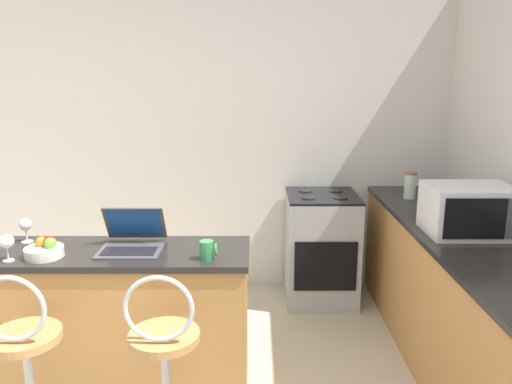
{
  "coord_description": "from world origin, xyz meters",
  "views": [
    {
      "loc": [
        0.44,
        -1.79,
        1.86
      ],
      "look_at": [
        0.43,
        1.81,
        1.01
      ],
      "focal_mm": 35.0,
      "sensor_mm": 36.0,
      "label": 1
    }
  ],
  "objects_px": {
    "stove_range": "(322,248)",
    "wine_glass_short": "(27,225)",
    "storage_jar": "(411,185)",
    "mug_green": "(209,250)",
    "bar_stool_far": "(167,373)",
    "laptop": "(133,238)",
    "microwave": "(470,210)",
    "wine_glass_tall": "(8,242)",
    "fruit_bowl": "(46,249)",
    "mug_white": "(445,190)",
    "bar_stool_near": "(28,373)"
  },
  "relations": [
    {
      "from": "storage_jar",
      "to": "laptop",
      "type": "bearing_deg",
      "value": -148.59
    },
    {
      "from": "bar_stool_far",
      "to": "mug_green",
      "type": "distance_m",
      "value": 0.63
    },
    {
      "from": "microwave",
      "to": "wine_glass_tall",
      "type": "xyz_separation_m",
      "value": [
        -2.59,
        -0.46,
        -0.05
      ]
    },
    {
      "from": "laptop",
      "to": "microwave",
      "type": "height_order",
      "value": "microwave"
    },
    {
      "from": "bar_stool_near",
      "to": "laptop",
      "type": "bearing_deg",
      "value": 53.1
    },
    {
      "from": "storage_jar",
      "to": "fruit_bowl",
      "type": "height_order",
      "value": "storage_jar"
    },
    {
      "from": "wine_glass_short",
      "to": "mug_white",
      "type": "distance_m",
      "value": 3.06
    },
    {
      "from": "stove_range",
      "to": "mug_green",
      "type": "bearing_deg",
      "value": -118.67
    },
    {
      "from": "stove_range",
      "to": "wine_glass_short",
      "type": "distance_m",
      "value": 2.28
    },
    {
      "from": "stove_range",
      "to": "mug_white",
      "type": "height_order",
      "value": "mug_white"
    },
    {
      "from": "mug_white",
      "to": "mug_green",
      "type": "bearing_deg",
      "value": -141.29
    },
    {
      "from": "wine_glass_short",
      "to": "laptop",
      "type": "bearing_deg",
      "value": -9.07
    },
    {
      "from": "microwave",
      "to": "mug_white",
      "type": "xyz_separation_m",
      "value": [
        0.21,
        0.97,
        -0.1
      ]
    },
    {
      "from": "laptop",
      "to": "storage_jar",
      "type": "height_order",
      "value": "laptop"
    },
    {
      "from": "bar_stool_far",
      "to": "wine_glass_short",
      "type": "xyz_separation_m",
      "value": [
        -0.9,
        0.64,
        0.54
      ]
    },
    {
      "from": "wine_glass_tall",
      "to": "fruit_bowl",
      "type": "relative_size",
      "value": 0.73
    },
    {
      "from": "bar_stool_near",
      "to": "stove_range",
      "type": "height_order",
      "value": "bar_stool_near"
    },
    {
      "from": "bar_stool_far",
      "to": "wine_glass_short",
      "type": "height_order",
      "value": "wine_glass_short"
    },
    {
      "from": "bar_stool_near",
      "to": "bar_stool_far",
      "type": "xyz_separation_m",
      "value": [
        0.67,
        0.0,
        0.0
      ]
    },
    {
      "from": "wine_glass_tall",
      "to": "mug_white",
      "type": "distance_m",
      "value": 3.15
    },
    {
      "from": "stove_range",
      "to": "storage_jar",
      "type": "xyz_separation_m",
      "value": [
        0.67,
        -0.12,
        0.56
      ]
    },
    {
      "from": "wine_glass_short",
      "to": "fruit_bowl",
      "type": "bearing_deg",
      "value": -49.18
    },
    {
      "from": "microwave",
      "to": "stove_range",
      "type": "distance_m",
      "value": 1.4
    },
    {
      "from": "mug_white",
      "to": "fruit_bowl",
      "type": "bearing_deg",
      "value": -152.5
    },
    {
      "from": "laptop",
      "to": "wine_glass_short",
      "type": "xyz_separation_m",
      "value": [
        -0.64,
        0.1,
        0.04
      ]
    },
    {
      "from": "wine_glass_tall",
      "to": "mug_white",
      "type": "xyz_separation_m",
      "value": [
        2.81,
        1.44,
        -0.05
      ]
    },
    {
      "from": "wine_glass_short",
      "to": "mug_green",
      "type": "relative_size",
      "value": 1.41
    },
    {
      "from": "stove_range",
      "to": "wine_glass_short",
      "type": "xyz_separation_m",
      "value": [
        -1.88,
        -1.18,
        0.56
      ]
    },
    {
      "from": "wine_glass_short",
      "to": "mug_white",
      "type": "bearing_deg",
      "value": 21.77
    },
    {
      "from": "storage_jar",
      "to": "fruit_bowl",
      "type": "xyz_separation_m",
      "value": [
        -2.34,
        -1.3,
        -0.07
      ]
    },
    {
      "from": "bar_stool_far",
      "to": "stove_range",
      "type": "bearing_deg",
      "value": 61.82
    },
    {
      "from": "bar_stool_near",
      "to": "mug_white",
      "type": "bearing_deg",
      "value": 34.23
    },
    {
      "from": "bar_stool_far",
      "to": "mug_green",
      "type": "relative_size",
      "value": 9.79
    },
    {
      "from": "stove_range",
      "to": "fruit_bowl",
      "type": "distance_m",
      "value": 2.25
    },
    {
      "from": "mug_green",
      "to": "wine_glass_tall",
      "type": "bearing_deg",
      "value": -178.8
    },
    {
      "from": "bar_stool_near",
      "to": "microwave",
      "type": "distance_m",
      "value": 2.59
    },
    {
      "from": "storage_jar",
      "to": "mug_green",
      "type": "relative_size",
      "value": 2.07
    },
    {
      "from": "mug_white",
      "to": "wine_glass_tall",
      "type": "bearing_deg",
      "value": -152.89
    },
    {
      "from": "laptop",
      "to": "wine_glass_tall",
      "type": "height_order",
      "value": "laptop"
    },
    {
      "from": "mug_green",
      "to": "mug_white",
      "type": "distance_m",
      "value": 2.26
    },
    {
      "from": "wine_glass_short",
      "to": "wine_glass_tall",
      "type": "relative_size",
      "value": 0.99
    },
    {
      "from": "stove_range",
      "to": "bar_stool_near",
      "type": "bearing_deg",
      "value": -132.04
    },
    {
      "from": "storage_jar",
      "to": "wine_glass_short",
      "type": "distance_m",
      "value": 2.76
    },
    {
      "from": "microwave",
      "to": "wine_glass_short",
      "type": "height_order",
      "value": "microwave"
    },
    {
      "from": "storage_jar",
      "to": "bar_stool_near",
      "type": "bearing_deg",
      "value": -143.63
    },
    {
      "from": "microwave",
      "to": "mug_green",
      "type": "distance_m",
      "value": 1.62
    },
    {
      "from": "laptop",
      "to": "microwave",
      "type": "relative_size",
      "value": 0.68
    },
    {
      "from": "fruit_bowl",
      "to": "stove_range",
      "type": "bearing_deg",
      "value": 40.31
    },
    {
      "from": "storage_jar",
      "to": "mug_green",
      "type": "distance_m",
      "value": 1.99
    },
    {
      "from": "stove_range",
      "to": "microwave",
      "type": "bearing_deg",
      "value": -53.44
    }
  ]
}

